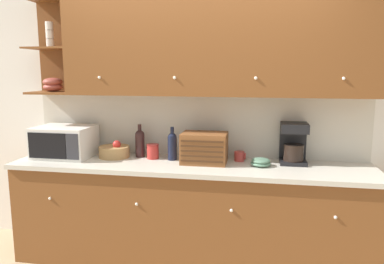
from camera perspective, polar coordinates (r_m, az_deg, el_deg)
The scene contains 14 objects.
ground_plane at distance 3.90m, azimuth 0.60°, elevation -16.82°, with size 24.00×24.00×0.00m, color tan.
wall_back at distance 3.55m, azimuth 0.71°, elevation 2.53°, with size 5.53×0.06×2.60m.
counter_unit at distance 3.44m, azimuth -0.29°, elevation -12.22°, with size 3.15×0.65×0.92m.
backsplash_panel at distance 3.53m, azimuth 0.61°, elevation 1.03°, with size 3.13×0.01×0.59m.
upper_cabinets at distance 3.32m, azimuth 3.16°, elevation 13.13°, with size 3.13×0.35×0.88m.
microwave at distance 3.71m, azimuth -18.84°, elevation -1.40°, with size 0.52×0.42×0.29m.
fruit_basket at distance 3.58m, azimuth -11.74°, elevation -2.90°, with size 0.28×0.28×0.16m.
wine_bottle at distance 3.54m, azimuth -7.94°, elevation -1.54°, with size 0.09×0.09×0.31m.
storage_canister at distance 3.47m, azimuth -5.99°, elevation -2.95°, with size 0.11×0.11×0.13m.
second_wine_bottle at distance 3.39m, azimuth -3.03°, elevation -1.99°, with size 0.08×0.08×0.30m.
bread_box at distance 3.29m, azimuth 1.89°, elevation -2.44°, with size 0.39×0.29×0.27m.
mug at distance 3.40m, azimuth 7.27°, elevation -3.68°, with size 0.10×0.09×0.09m.
bowl_stack_on_counter at distance 3.25m, azimuth 10.42°, elevation -4.54°, with size 0.17×0.17×0.07m.
coffee_maker at distance 3.39m, azimuth 15.20°, elevation -1.60°, with size 0.23×0.24×0.36m.
Camera 1 is at (0.58, -3.45, 1.74)m, focal length 35.00 mm.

